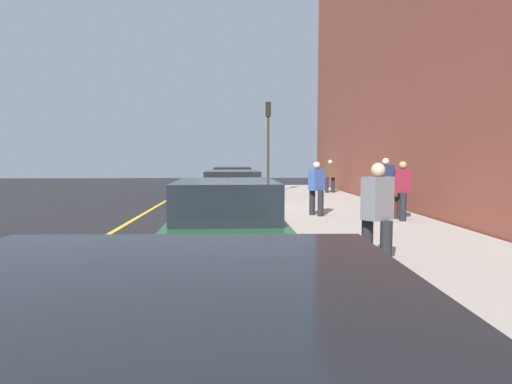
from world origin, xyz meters
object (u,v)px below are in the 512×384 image
(pedestrian_burgundy_coat, at_px, (402,189))
(rolling_suitcase, at_px, (394,207))
(parked_car_maroon, at_px, (233,183))
(parked_car_red, at_px, (233,195))
(traffic_light_pole, at_px, (268,132))
(pedestrian_blue_coat, at_px, (317,187))
(pedestrian_grey_coat, at_px, (377,213))
(parked_car_green, at_px, (227,225))
(pedestrian_brown_coat, at_px, (330,175))
(pedestrian_navy_coat, at_px, (385,183))

(pedestrian_burgundy_coat, height_order, rolling_suitcase, pedestrian_burgundy_coat)
(parked_car_maroon, xyz_separation_m, pedestrian_burgundy_coat, (-7.46, -4.83, 0.27))
(parked_car_red, xyz_separation_m, traffic_light_pole, (7.98, -1.68, 2.44))
(pedestrian_blue_coat, bearing_deg, pedestrian_grey_coat, 177.81)
(parked_car_green, bearing_deg, pedestrian_blue_coat, -24.93)
(traffic_light_pole, bearing_deg, pedestrian_brown_coat, -85.52)
(parked_car_maroon, relative_size, pedestrian_burgundy_coat, 2.66)
(pedestrian_blue_coat, bearing_deg, parked_car_red, 81.63)
(pedestrian_burgundy_coat, relative_size, pedestrian_brown_coat, 0.99)
(parked_car_green, distance_m, parked_car_maroon, 11.94)
(pedestrian_burgundy_coat, relative_size, pedestrian_grey_coat, 1.00)
(parked_car_maroon, bearing_deg, rolling_suitcase, -146.11)
(parked_car_maroon, bearing_deg, pedestrian_grey_coat, -169.27)
(parked_car_maroon, bearing_deg, pedestrian_blue_coat, -157.77)
(parked_car_red, height_order, rolling_suitcase, parked_car_red)
(pedestrian_blue_coat, distance_m, rolling_suitcase, 2.31)
(pedestrian_grey_coat, xyz_separation_m, rolling_suitcase, (5.49, -2.37, -0.57))
(parked_car_maroon, height_order, pedestrian_brown_coat, pedestrian_brown_coat)
(parked_car_maroon, distance_m, pedestrian_burgundy_coat, 8.89)
(parked_car_green, distance_m, pedestrian_burgundy_coat, 6.57)
(parked_car_green, bearing_deg, pedestrian_grey_coat, -105.10)
(pedestrian_brown_coat, bearing_deg, parked_car_maroon, 113.87)
(traffic_light_pole, bearing_deg, parked_car_green, 172.95)
(pedestrian_grey_coat, bearing_deg, pedestrian_blue_coat, -2.19)
(parked_car_green, relative_size, rolling_suitcase, 4.52)
(pedestrian_navy_coat, relative_size, traffic_light_pole, 0.39)
(pedestrian_grey_coat, distance_m, pedestrian_navy_coat, 7.65)
(traffic_light_pole, bearing_deg, parked_car_red, 168.07)
(parked_car_green, distance_m, pedestrian_brown_coat, 14.97)
(pedestrian_navy_coat, height_order, rolling_suitcase, pedestrian_navy_coat)
(pedestrian_blue_coat, bearing_deg, rolling_suitcase, -107.54)
(parked_car_green, bearing_deg, rolling_suitcase, -44.12)
(parked_car_green, height_order, traffic_light_pole, traffic_light_pole)
(parked_car_red, bearing_deg, parked_car_maroon, 0.73)
(rolling_suitcase, bearing_deg, parked_car_green, 135.88)
(pedestrian_grey_coat, bearing_deg, rolling_suitcase, -23.39)
(pedestrian_grey_coat, bearing_deg, pedestrian_brown_coat, -9.89)
(pedestrian_burgundy_coat, xyz_separation_m, pedestrian_grey_coat, (-5.12, 2.45, 0.00))
(parked_car_green, xyz_separation_m, pedestrian_blue_coat, (5.54, -2.57, 0.27))
(parked_car_green, height_order, pedestrian_grey_coat, pedestrian_grey_coat)
(pedestrian_burgundy_coat, bearing_deg, parked_car_green, 133.13)
(pedestrian_brown_coat, distance_m, traffic_light_pole, 3.86)
(parked_car_maroon, xyz_separation_m, pedestrian_grey_coat, (-12.57, -2.38, 0.27))
(parked_car_maroon, bearing_deg, pedestrian_navy_coat, -136.83)
(traffic_light_pole, bearing_deg, parked_car_maroon, 137.80)
(pedestrian_navy_coat, relative_size, pedestrian_brown_coat, 1.04)
(pedestrian_burgundy_coat, relative_size, traffic_light_pole, 0.37)
(parked_car_red, height_order, pedestrian_burgundy_coat, pedestrian_burgundy_coat)
(pedestrian_navy_coat, bearing_deg, pedestrian_grey_coat, 159.34)
(parked_car_green, xyz_separation_m, rolling_suitcase, (4.86, -4.71, -0.30))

